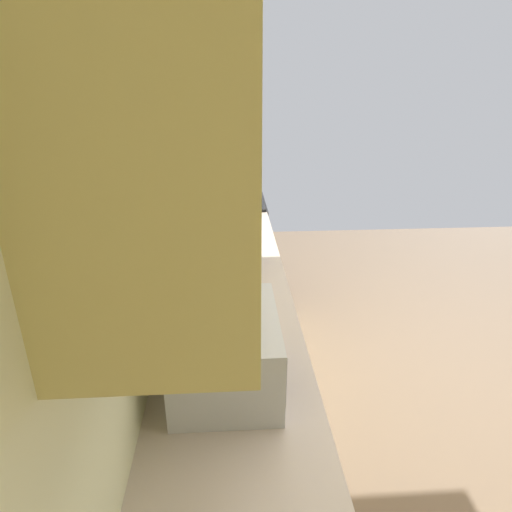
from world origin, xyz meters
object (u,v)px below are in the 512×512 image
(kettle, at_px, (245,250))
(bowl, at_px, (249,289))
(microwave, at_px, (226,350))
(oven_range, at_px, (231,249))

(kettle, bearing_deg, bowl, 180.00)
(microwave, relative_size, bowl, 4.08)
(bowl, bearing_deg, kettle, -0.00)
(oven_range, distance_m, bowl, 1.76)
(oven_range, bearing_deg, kettle, -176.30)
(microwave, bearing_deg, kettle, -5.85)
(oven_range, relative_size, kettle, 5.41)
(bowl, relative_size, kettle, 0.60)
(bowl, xyz_separation_m, kettle, (0.41, -0.00, 0.05))
(microwave, relative_size, kettle, 2.46)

